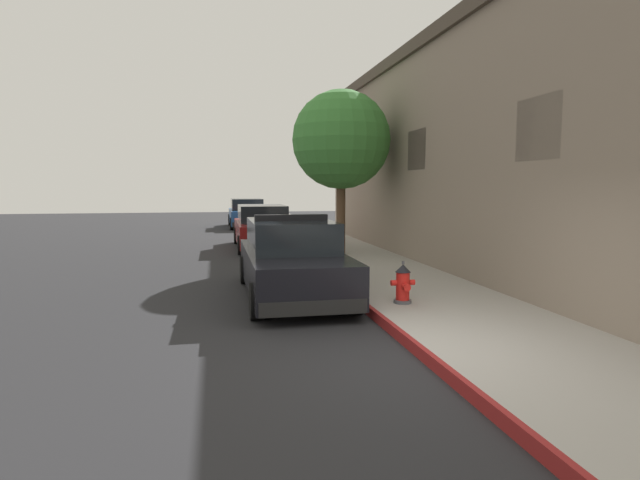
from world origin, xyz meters
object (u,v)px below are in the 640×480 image
Objects in this scene: police_cruiser at (292,261)px; parked_car_silver_ahead at (262,228)px; street_tree at (341,140)px; parked_car_dark_far at (247,214)px; fire_hydrant at (403,284)px.

parked_car_silver_ahead is at bearing 88.99° from police_cruiser.
parked_car_silver_ahead is 0.97× the size of street_tree.
police_cruiser is at bearing -91.01° from parked_car_silver_ahead.
police_cruiser is 0.97× the size of street_tree.
police_cruiser is 6.51m from street_tree.
parked_car_dark_far is at bearing 99.27° from street_tree.
parked_car_silver_ahead is 1.00× the size of parked_car_dark_far.
fire_hydrant is (1.75, -1.73, -0.23)m from police_cruiser.
parked_car_silver_ahead is 10.42m from fire_hydrant.
street_tree is at bearing 66.61° from police_cruiser.
street_tree is (0.56, 7.07, 3.13)m from fire_hydrant.
police_cruiser is at bearing -90.53° from parked_car_dark_far.
fire_hydrant is at bearing -44.58° from police_cruiser.
fire_hydrant is (1.58, -20.20, -0.22)m from parked_car_dark_far.
parked_car_dark_far is 13.62m from street_tree.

